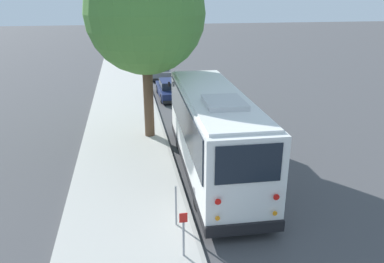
{
  "coord_description": "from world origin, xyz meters",
  "views": [
    {
      "loc": [
        -14.36,
        3.78,
        6.92
      ],
      "look_at": [
        0.66,
        1.09,
        1.3
      ],
      "focal_mm": 35.0,
      "sensor_mm": 36.0,
      "label": 1
    }
  ],
  "objects_px": {
    "street_tree": "(144,5)",
    "sign_post_far": "(176,206)",
    "parked_sedan_gray": "(160,71)",
    "parked_sedan_silver": "(145,42)",
    "parked_sedan_navy": "(171,89)",
    "shuttle_bus": "(213,129)",
    "parked_sedan_black": "(151,58)",
    "sign_post_near": "(184,234)",
    "parked_sedan_blue": "(149,48)"
  },
  "relations": [
    {
      "from": "sign_post_far",
      "to": "shuttle_bus",
      "type": "bearing_deg",
      "value": -28.65
    },
    {
      "from": "parked_sedan_black",
      "to": "parked_sedan_silver",
      "type": "height_order",
      "value": "parked_sedan_black"
    },
    {
      "from": "sign_post_far",
      "to": "parked_sedan_black",
      "type": "bearing_deg",
      "value": -2.86
    },
    {
      "from": "parked_sedan_navy",
      "to": "street_tree",
      "type": "xyz_separation_m",
      "value": [
        -7.61,
        2.04,
        5.87
      ]
    },
    {
      "from": "parked_sedan_navy",
      "to": "parked_sedan_gray",
      "type": "bearing_deg",
      "value": 0.03
    },
    {
      "from": "parked_sedan_navy",
      "to": "parked_sedan_gray",
      "type": "xyz_separation_m",
      "value": [
        6.79,
        0.08,
        0.03
      ]
    },
    {
      "from": "shuttle_bus",
      "to": "parked_sedan_navy",
      "type": "bearing_deg",
      "value": 2.51
    },
    {
      "from": "shuttle_bus",
      "to": "parked_sedan_silver",
      "type": "bearing_deg",
      "value": 2.08
    },
    {
      "from": "shuttle_bus",
      "to": "parked_sedan_gray",
      "type": "relative_size",
      "value": 2.16
    },
    {
      "from": "sign_post_near",
      "to": "parked_sedan_navy",
      "type": "bearing_deg",
      "value": -5.93
    },
    {
      "from": "parked_sedan_gray",
      "to": "street_tree",
      "type": "bearing_deg",
      "value": 175.76
    },
    {
      "from": "parked_sedan_blue",
      "to": "parked_sedan_silver",
      "type": "height_order",
      "value": "parked_sedan_blue"
    },
    {
      "from": "street_tree",
      "to": "sign_post_far",
      "type": "height_order",
      "value": "street_tree"
    },
    {
      "from": "parked_sedan_black",
      "to": "parked_sedan_blue",
      "type": "height_order",
      "value": "parked_sedan_blue"
    },
    {
      "from": "shuttle_bus",
      "to": "parked_sedan_silver",
      "type": "distance_m",
      "value": 39.86
    },
    {
      "from": "parked_sedan_gray",
      "to": "shuttle_bus",
      "type": "bearing_deg",
      "value": -175.6
    },
    {
      "from": "shuttle_bus",
      "to": "parked_sedan_blue",
      "type": "distance_m",
      "value": 33.34
    },
    {
      "from": "parked_sedan_gray",
      "to": "sign_post_near",
      "type": "distance_m",
      "value": 24.17
    },
    {
      "from": "parked_sedan_silver",
      "to": "sign_post_far",
      "type": "height_order",
      "value": "sign_post_far"
    },
    {
      "from": "parked_sedan_navy",
      "to": "sign_post_far",
      "type": "bearing_deg",
      "value": 172.85
    },
    {
      "from": "street_tree",
      "to": "parked_sedan_blue",
      "type": "bearing_deg",
      "value": -4.02
    },
    {
      "from": "parked_sedan_navy",
      "to": "sign_post_near",
      "type": "bearing_deg",
      "value": 173.4
    },
    {
      "from": "parked_sedan_navy",
      "to": "sign_post_far",
      "type": "height_order",
      "value": "sign_post_far"
    },
    {
      "from": "parked_sedan_navy",
      "to": "parked_sedan_gray",
      "type": "height_order",
      "value": "parked_sedan_gray"
    },
    {
      "from": "parked_sedan_black",
      "to": "sign_post_near",
      "type": "relative_size",
      "value": 3.36
    },
    {
      "from": "shuttle_bus",
      "to": "sign_post_near",
      "type": "bearing_deg",
      "value": 160.22
    },
    {
      "from": "shuttle_bus",
      "to": "parked_sedan_navy",
      "type": "distance_m",
      "value": 12.23
    },
    {
      "from": "street_tree",
      "to": "sign_post_far",
      "type": "distance_m",
      "value": 9.96
    },
    {
      "from": "parked_sedan_black",
      "to": "parked_sedan_gray",
      "type": "bearing_deg",
      "value": -178.39
    },
    {
      "from": "shuttle_bus",
      "to": "sign_post_far",
      "type": "xyz_separation_m",
      "value": [
        -3.69,
        2.01,
        -1.08
      ]
    },
    {
      "from": "parked_sedan_gray",
      "to": "street_tree",
      "type": "distance_m",
      "value": 15.66
    },
    {
      "from": "parked_sedan_gray",
      "to": "sign_post_far",
      "type": "height_order",
      "value": "sign_post_far"
    },
    {
      "from": "parked_sedan_gray",
      "to": "street_tree",
      "type": "xyz_separation_m",
      "value": [
        -14.41,
        1.96,
        5.83
      ]
    },
    {
      "from": "parked_sedan_navy",
      "to": "sign_post_near",
      "type": "xyz_separation_m",
      "value": [
        -17.32,
        1.8,
        0.26
      ]
    },
    {
      "from": "parked_sedan_silver",
      "to": "sign_post_far",
      "type": "distance_m",
      "value": 43.55
    },
    {
      "from": "parked_sedan_navy",
      "to": "parked_sedan_black",
      "type": "height_order",
      "value": "parked_sedan_black"
    },
    {
      "from": "parked_sedan_black",
      "to": "sign_post_far",
      "type": "xyz_separation_m",
      "value": [
        -29.72,
        1.48,
        0.22
      ]
    },
    {
      "from": "street_tree",
      "to": "parked_sedan_navy",
      "type": "bearing_deg",
      "value": -15.01
    },
    {
      "from": "street_tree",
      "to": "parked_sedan_gray",
      "type": "bearing_deg",
      "value": -7.75
    },
    {
      "from": "shuttle_bus",
      "to": "sign_post_near",
      "type": "distance_m",
      "value": 5.65
    },
    {
      "from": "sign_post_far",
      "to": "parked_sedan_navy",
      "type": "bearing_deg",
      "value": -6.48
    },
    {
      "from": "shuttle_bus",
      "to": "parked_sedan_black",
      "type": "relative_size",
      "value": 2.14
    },
    {
      "from": "shuttle_bus",
      "to": "parked_sedan_navy",
      "type": "relative_size",
      "value": 2.14
    },
    {
      "from": "parked_sedan_gray",
      "to": "sign_post_near",
      "type": "relative_size",
      "value": 3.34
    },
    {
      "from": "parked_sedan_navy",
      "to": "sign_post_near",
      "type": "relative_size",
      "value": 3.37
    },
    {
      "from": "street_tree",
      "to": "shuttle_bus",
      "type": "bearing_deg",
      "value": -153.56
    },
    {
      "from": "parked_sedan_gray",
      "to": "parked_sedan_silver",
      "type": "bearing_deg",
      "value": 3.8
    },
    {
      "from": "parked_sedan_black",
      "to": "street_tree",
      "type": "height_order",
      "value": "street_tree"
    },
    {
      "from": "parked_sedan_gray",
      "to": "parked_sedan_blue",
      "type": "xyz_separation_m",
      "value": [
        14.37,
        -0.06,
        0.01
      ]
    },
    {
      "from": "shuttle_bus",
      "to": "sign_post_far",
      "type": "height_order",
      "value": "shuttle_bus"
    }
  ]
}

